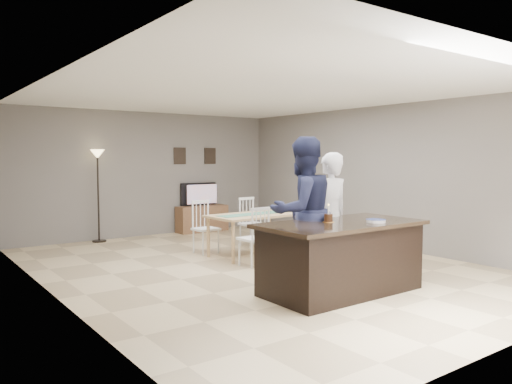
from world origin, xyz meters
TOP-DOWN VIEW (x-y plane):
  - floor at (0.00, 0.00)m, footprint 8.00×8.00m
  - room_shell at (0.00, 0.00)m, footprint 8.00×8.00m
  - kitchen_island at (0.00, -1.80)m, footprint 2.15×1.10m
  - tv_console at (1.20, 3.77)m, footprint 1.20×0.40m
  - television at (1.20, 3.84)m, footprint 0.91×0.12m
  - tv_screen_glow at (1.20, 3.76)m, footprint 0.78×0.00m
  - picture_frames at (1.15, 3.98)m, footprint 1.10×0.02m
  - doorway at (-2.99, -2.30)m, footprint 0.00×2.10m
  - woman at (0.33, -1.25)m, footprint 0.66×0.44m
  - man at (-0.17, -1.25)m, footprint 1.02×0.82m
  - birthday_cake at (-0.13, -1.70)m, footprint 0.15×0.15m
  - plate_stack at (0.33, -2.08)m, footprint 0.25×0.25m
  - dining_table at (0.50, 0.81)m, footprint 1.59×1.82m
  - floor_lamp at (-1.20, 3.79)m, footprint 0.28×0.28m

SIDE VIEW (x-z plane):
  - floor at x=0.00m, z-range 0.00..0.00m
  - tv_console at x=1.20m, z-range 0.00..0.60m
  - kitchen_island at x=0.00m, z-range 0.00..0.90m
  - dining_table at x=0.50m, z-range 0.13..1.07m
  - television at x=1.20m, z-range 0.60..1.13m
  - tv_screen_glow at x=1.20m, z-range 0.48..1.26m
  - woman at x=0.33m, z-range 0.00..1.79m
  - plate_stack at x=0.33m, z-range 0.90..0.94m
  - birthday_cake at x=-0.13m, z-range 0.84..1.07m
  - man at x=-0.17m, z-range 0.00..1.99m
  - doorway at x=-2.99m, z-range -0.07..2.58m
  - floor_lamp at x=-1.20m, z-range 0.52..2.39m
  - room_shell at x=0.00m, z-range -2.32..5.68m
  - picture_frames at x=1.15m, z-range 1.56..1.94m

